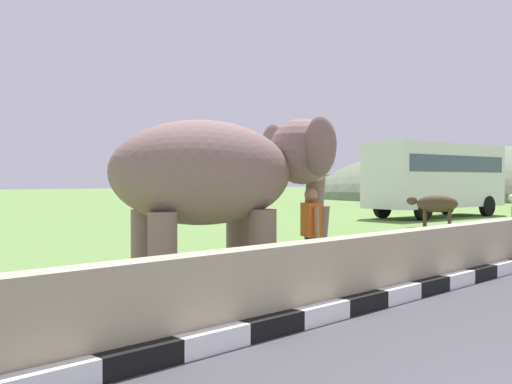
% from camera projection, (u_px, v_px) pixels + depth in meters
% --- Properties ---
extents(striped_curb, '(16.20, 0.20, 0.24)m').
position_uv_depth(striped_curb, '(244.00, 333.00, 6.54)').
color(striped_curb, white).
rests_on(striped_curb, ground_plane).
extents(barrier_parapet, '(28.00, 0.36, 1.00)m').
position_uv_depth(barrier_parapet, '(350.00, 272.00, 8.40)').
color(barrier_parapet, tan).
rests_on(barrier_parapet, ground_plane).
extents(elephant, '(4.08, 2.95, 2.88)m').
position_uv_depth(elephant, '(224.00, 175.00, 9.85)').
color(elephant, '#7E605F').
rests_on(elephant, ground_plane).
extents(person_handler, '(0.40, 0.62, 1.66)m').
position_uv_depth(person_handler, '(311.00, 230.00, 10.32)').
color(person_handler, navy).
rests_on(person_handler, ground_plane).
extents(bus_white, '(8.29, 3.41, 3.50)m').
position_uv_depth(bus_white, '(436.00, 174.00, 28.83)').
color(bus_white, silver).
rests_on(bus_white, ground_plane).
extents(cow_near, '(1.19, 1.88, 1.23)m').
position_uv_depth(cow_near, '(436.00, 204.00, 22.58)').
color(cow_near, '#473323').
rests_on(cow_near, ground_plane).
extents(hill_east, '(36.91, 29.53, 10.63)m').
position_uv_depth(hill_east, '(472.00, 197.00, 62.24)').
color(hill_east, '#636E57').
rests_on(hill_east, ground_plane).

